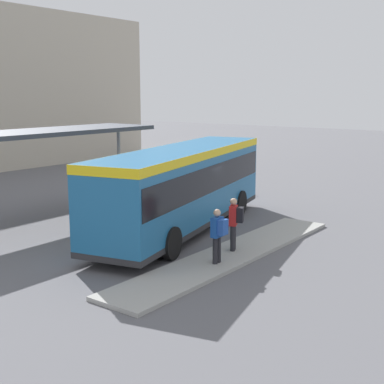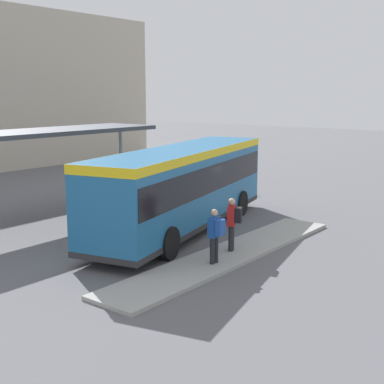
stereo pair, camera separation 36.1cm
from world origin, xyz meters
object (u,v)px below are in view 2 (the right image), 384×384
(pedestrian_companion, at_px, (215,233))
(bicycle_black, at_px, (241,186))
(potted_planter_near_shelter, at_px, (87,217))
(pedestrian_waiting, at_px, (233,221))
(bicycle_yellow, at_px, (229,184))
(city_bus, at_px, (183,183))

(pedestrian_companion, relative_size, bicycle_black, 1.04)
(pedestrian_companion, xyz_separation_m, potted_planter_near_shelter, (0.49, 6.43, -0.53))
(pedestrian_waiting, height_order, bicycle_yellow, pedestrian_waiting)
(city_bus, distance_m, potted_planter_near_shelter, 3.94)
(pedestrian_companion, bearing_deg, potted_planter_near_shelter, -5.92)
(city_bus, relative_size, pedestrian_companion, 6.73)
(city_bus, relative_size, pedestrian_waiting, 6.46)
(pedestrian_waiting, distance_m, pedestrian_companion, 1.51)
(pedestrian_companion, bearing_deg, pedestrian_waiting, -78.50)
(pedestrian_waiting, height_order, pedestrian_companion, pedestrian_waiting)
(bicycle_black, xyz_separation_m, potted_planter_near_shelter, (-10.38, 0.34, 0.21))
(city_bus, xyz_separation_m, bicycle_black, (8.04, 2.54, -1.52))
(bicycle_yellow, bearing_deg, city_bus, 110.75)
(bicycle_black, distance_m, bicycle_yellow, 0.81)
(pedestrian_companion, height_order, bicycle_yellow, pedestrian_companion)
(city_bus, distance_m, pedestrian_waiting, 3.57)
(city_bus, xyz_separation_m, bicycle_yellow, (8.12, 3.35, -1.51))
(city_bus, relative_size, potted_planter_near_shelter, 10.57)
(city_bus, distance_m, bicycle_yellow, 8.91)
(pedestrian_companion, distance_m, bicycle_black, 12.49)
(bicycle_black, height_order, bicycle_yellow, bicycle_yellow)
(city_bus, distance_m, bicycle_black, 8.57)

